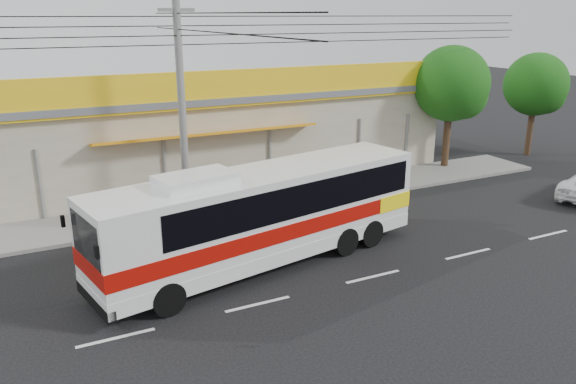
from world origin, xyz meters
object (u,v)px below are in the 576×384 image
object	(u,v)px
utility_pole	(177,29)
motorbike_red	(149,214)
coach_bus	(268,210)
tree_far	(538,87)
tree_near	(454,86)

from	to	relation	value
utility_pole	motorbike_red	bearing A→B (deg)	-159.88
coach_bus	tree_far	bearing A→B (deg)	7.66
motorbike_red	tree_far	bearing A→B (deg)	-64.79
motorbike_red	utility_pole	xyz separation A→B (m)	(1.70, 0.62, 6.81)
tree_near	tree_far	distance (m)	6.47
coach_bus	tree_far	size ratio (longest dim) A/B	1.98
utility_pole	tree_far	xyz separation A→B (m)	(21.38, 1.58, -3.44)
tree_far	motorbike_red	bearing A→B (deg)	-174.55
tree_far	utility_pole	bearing A→B (deg)	-175.77
motorbike_red	tree_near	xyz separation A→B (m)	(16.62, 2.05, 3.75)
motorbike_red	utility_pole	size ratio (longest dim) A/B	0.06
utility_pole	tree_near	bearing A→B (deg)	5.46
coach_bus	motorbike_red	xyz separation A→B (m)	(-2.87, 4.75, -1.25)
tree_far	coach_bus	bearing A→B (deg)	-161.01
coach_bus	tree_far	world-z (taller)	tree_far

